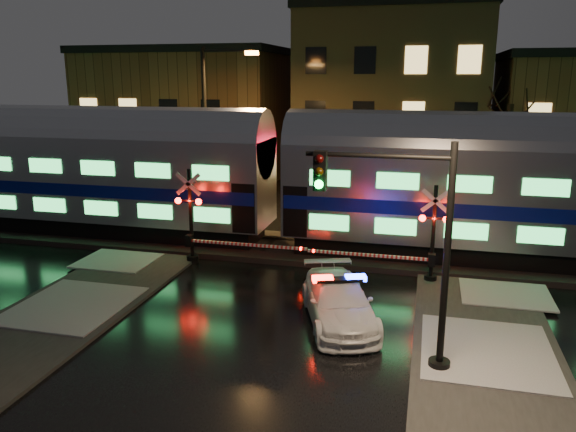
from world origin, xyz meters
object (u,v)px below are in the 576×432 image
at_px(police_car, 339,301).
at_px(traffic_light, 408,252).
at_px(crossing_signal_left, 199,226).
at_px(streetlight, 211,124).
at_px(crossing_signal_right, 422,244).

distance_m(police_car, traffic_light, 4.01).
bearing_deg(crossing_signal_left, police_car, -33.16).
height_order(police_car, crossing_signal_left, crossing_signal_left).
relative_size(crossing_signal_left, streetlight, 0.62).
height_order(police_car, streetlight, streetlight).
xyz_separation_m(crossing_signal_right, crossing_signal_left, (-8.80, 0.01, 0.09)).
height_order(police_car, crossing_signal_right, crossing_signal_right).
height_order(police_car, traffic_light, traffic_light).
bearing_deg(police_car, traffic_light, -67.93).
distance_m(police_car, crossing_signal_left, 7.69).
bearing_deg(police_car, crossing_signal_left, 127.50).
xyz_separation_m(crossing_signal_right, traffic_light, (-0.32, -6.53, 1.66)).
bearing_deg(police_car, streetlight, 108.38).
bearing_deg(crossing_signal_left, crossing_signal_right, -0.03).
bearing_deg(traffic_light, crossing_signal_left, 136.00).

